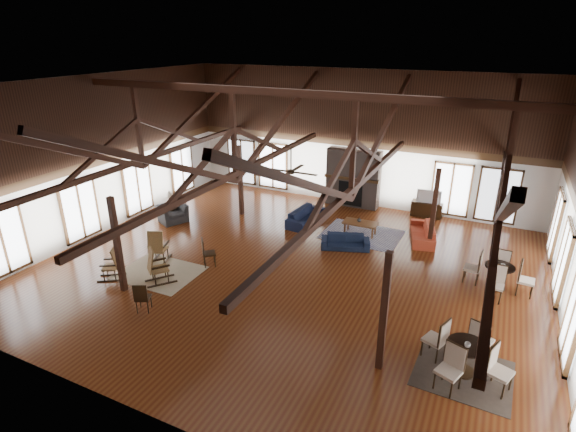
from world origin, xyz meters
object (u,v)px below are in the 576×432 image
at_px(coffee_table, 360,224).
at_px(tv_console, 427,209).
at_px(sofa_navy_left, 306,216).
at_px(armchair, 172,213).
at_px(sofa_navy_front, 345,242).
at_px(sofa_orange, 423,232).
at_px(cafe_table_far, 499,273).
at_px(cafe_table_near, 466,353).

bearing_deg(coffee_table, tv_console, 55.72).
distance_m(sofa_navy_left, coffee_table, 2.37).
bearing_deg(armchair, coffee_table, -48.25).
relative_size(sofa_navy_front, tv_console, 1.37).
relative_size(sofa_navy_front, sofa_navy_left, 0.84).
bearing_deg(sofa_navy_left, sofa_navy_front, -119.00).
xyz_separation_m(sofa_orange, armchair, (-9.81, -2.68, 0.05)).
height_order(sofa_navy_left, sofa_orange, same).
bearing_deg(armchair, sofa_navy_left, -40.60).
relative_size(sofa_navy_left, sofa_orange, 1.00).
height_order(sofa_navy_front, sofa_navy_left, sofa_navy_left).
bearing_deg(cafe_table_far, sofa_navy_front, 173.05).
distance_m(sofa_navy_front, cafe_table_far, 5.20).
xyz_separation_m(cafe_table_near, tv_console, (-2.47, 9.58, -0.22)).
bearing_deg(cafe_table_near, armchair, 160.01).
relative_size(coffee_table, tv_console, 1.04).
height_order(sofa_orange, cafe_table_far, cafe_table_far).
xyz_separation_m(sofa_orange, cafe_table_near, (2.20, -7.04, 0.24)).
distance_m(sofa_navy_front, sofa_orange, 3.13).
xyz_separation_m(coffee_table, tv_console, (2.03, 3.08, -0.13)).
height_order(sofa_orange, armchair, armchair).
bearing_deg(sofa_navy_left, cafe_table_far, -100.87).
bearing_deg(coffee_table, sofa_navy_left, 176.60).
bearing_deg(cafe_table_near, cafe_table_far, 83.14).
xyz_separation_m(sofa_orange, tv_console, (-0.27, 2.53, 0.02)).
xyz_separation_m(cafe_table_far, tv_console, (-3.00, 5.15, -0.21)).
bearing_deg(cafe_table_near, tv_console, 104.47).
xyz_separation_m(sofa_navy_left, tv_console, (4.40, 2.97, 0.02)).
height_order(sofa_navy_front, sofa_orange, sofa_orange).
height_order(cafe_table_far, tv_console, cafe_table_far).
bearing_deg(tv_console, cafe_table_near, -75.53).
relative_size(armchair, tv_console, 0.86).
distance_m(coffee_table, cafe_table_near, 7.91).
height_order(sofa_navy_left, cafe_table_far, cafe_table_far).
xyz_separation_m(armchair, tv_console, (9.54, 5.21, -0.04)).
xyz_separation_m(sofa_navy_front, cafe_table_near, (4.62, -5.06, 0.29)).
bearing_deg(coffee_table, sofa_orange, 12.45).
relative_size(sofa_orange, tv_console, 1.63).
bearing_deg(sofa_navy_front, coffee_table, 66.15).
bearing_deg(cafe_table_far, coffee_table, 157.65).
relative_size(sofa_navy_front, cafe_table_near, 0.83).
distance_m(armchair, tv_console, 10.87).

